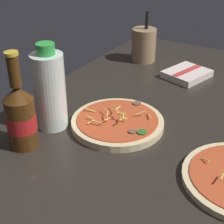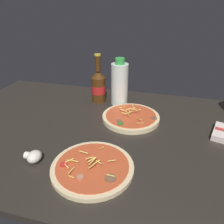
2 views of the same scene
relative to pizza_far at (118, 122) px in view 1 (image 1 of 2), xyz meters
The scene contains 6 objects.
counter_slab 11.91cm from the pizza_far, 103.78° to the right, with size 160.00×90.00×2.50cm.
pizza_far is the anchor object (origin of this frame).
beer_bottle 26.68cm from the pizza_far, 142.38° to the left, with size 7.42×7.42×25.03cm.
oil_bottle 20.58cm from the pizza_far, 119.97° to the left, with size 8.60×8.60×23.73cm.
utensil_crock 51.56cm from the pizza_far, 18.83° to the left, with size 9.58×9.58×20.06cm.
dish_towel 42.14cm from the pizza_far, ahead, with size 18.06×16.37×2.56cm.
Camera 1 is at (-67.42, -29.55, 53.55)cm, focal length 55.00 mm.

